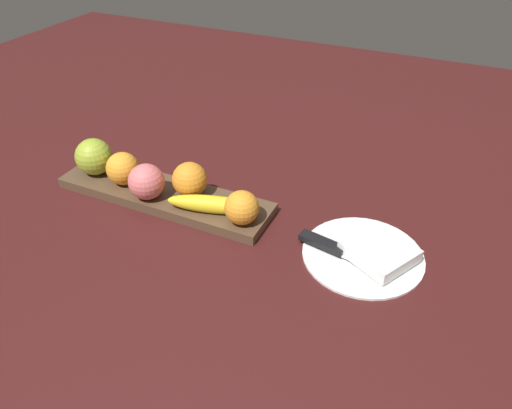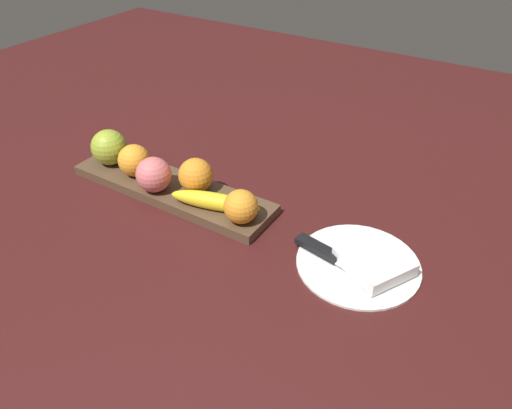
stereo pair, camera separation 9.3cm
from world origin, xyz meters
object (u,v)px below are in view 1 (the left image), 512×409
banana (213,204)px  dinner_plate (363,254)px  orange_near_apple (123,169)px  folded_napkin (379,251)px  fruit_tray (164,195)px  peach (147,181)px  orange_center (242,208)px  knife (330,246)px  orange_near_banana (190,180)px  apple (94,157)px

banana → dinner_plate: bearing=-11.7°
orange_near_apple → folded_napkin: size_ratio=0.64×
fruit_tray → peach: size_ratio=6.38×
orange_near_apple → orange_center: (0.29, -0.02, -0.00)m
dinner_plate → knife: size_ratio=1.23×
orange_center → folded_napkin: size_ratio=0.61×
knife → orange_near_apple: bearing=-171.0°
peach → knife: 0.39m
peach → dinner_plate: 0.45m
orange_near_apple → knife: size_ratio=0.39×
banana → folded_napkin: banana is taller
fruit_tray → banana: (0.13, -0.02, 0.03)m
orange_near_banana → orange_center: bearing=-15.8°
peach → orange_near_apple: bearing=165.3°
folded_napkin → fruit_tray: bearing=-180.0°
orange_near_banana → knife: orange_near_banana is taller
apple → orange_center: size_ratio=1.21×
banana → knife: 0.24m
orange_near_banana → banana: bearing=-25.2°
orange_center → folded_napkin: (0.26, 0.03, -0.03)m
orange_near_banana → fruit_tray: bearing=-167.0°
banana → folded_napkin: 0.33m
banana → orange_near_apple: size_ratio=2.63×
peach → folded_napkin: bearing=3.4°
orange_near_apple → knife: orange_near_apple is taller
orange_near_apple → folded_napkin: orange_near_apple is taller
peach → dinner_plate: peach is taller
banana → orange_near_banana: orange_near_banana is taller
banana → orange_near_apple: orange_near_apple is taller
fruit_tray → folded_napkin: size_ratio=4.31×
orange_center → knife: 0.18m
orange_near_banana → dinner_plate: (0.37, -0.01, -0.05)m
peach → orange_center: bearing=0.8°
fruit_tray → orange_center: 0.21m
knife → orange_center: bearing=-167.0°
orange_near_apple → orange_near_banana: orange_near_banana is taller
folded_napkin → knife: size_ratio=0.61×
peach → fruit_tray: bearing=61.2°
apple → orange_center: (0.38, -0.02, -0.01)m
banana → folded_napkin: (0.33, 0.02, -0.02)m
apple → folded_napkin: apple is taller
folded_napkin → banana: bearing=-176.4°
orange_near_apple → orange_near_banana: (0.15, 0.02, 0.00)m
peach → dinner_plate: (0.45, 0.03, -0.05)m
banana → folded_napkin: size_ratio=1.69×
orange_center → folded_napkin: 0.27m
banana → fruit_tray: bearing=155.5°
knife → dinner_plate: bearing=25.1°
peach → knife: (0.39, 0.01, -0.04)m
apple → dinner_plate: apple is taller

